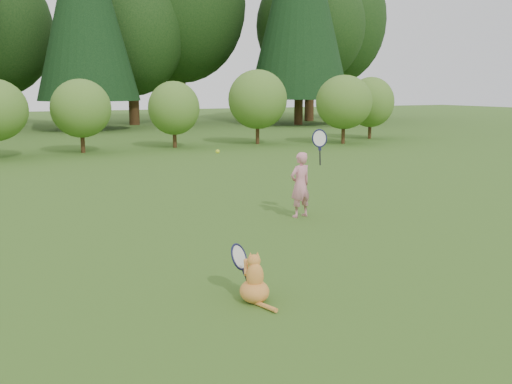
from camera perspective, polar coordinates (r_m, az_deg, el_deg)
name	(u,v)px	position (r m, az deg, el deg)	size (l,w,h in m)	color
ground	(269,257)	(7.34, 1.27, -6.53)	(100.00, 100.00, 0.00)	#2F4E16
shrub_row	(91,111)	(19.54, -16.20, 7.82)	(28.00, 3.00, 2.80)	#507C26
child	(301,183)	(9.49, 4.51, 0.88)	(0.63, 0.39, 1.64)	pink
cat	(254,276)	(5.81, -0.22, -8.41)	(0.42, 0.77, 0.68)	#CA6326
tennis_ball	(218,151)	(8.41, -3.85, 4.06)	(0.06, 0.06, 0.06)	#CBD719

